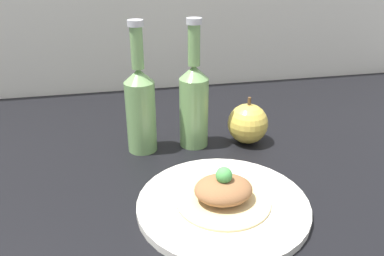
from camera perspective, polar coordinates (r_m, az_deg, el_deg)
ground_plane at (r=73.57cm, az=-0.52°, el=-8.29°), size 180.00×110.00×4.00cm
plate at (r=63.40cm, az=4.71°, el=-11.39°), size 28.47×28.47×1.56cm
plated_food at (r=62.01cm, az=4.79°, el=-9.59°), size 15.70×15.70×6.37cm
cider_bottle_left at (r=77.72cm, az=-7.86°, el=3.40°), size 6.19×6.19×27.28cm
cider_bottle_right at (r=79.22cm, az=0.29°, el=4.06°), size 6.19×6.19×27.28cm
apple at (r=83.40cm, az=8.50°, el=0.68°), size 8.90×8.90×10.60cm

